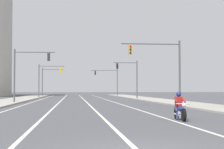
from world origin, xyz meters
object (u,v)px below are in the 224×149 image
object	(u,v)px
motorcycle_with_rider	(180,109)
traffic_signal_far_left	(48,78)
traffic_signal_mid_left	(46,76)
traffic_signal_near_right	(163,62)
traffic_signal_near_left	(26,67)
traffic_signal_mid_right	(130,74)
traffic_signal_far_right	(110,78)

from	to	relation	value
motorcycle_with_rider	traffic_signal_far_left	world-z (taller)	traffic_signal_far_left
motorcycle_with_rider	traffic_signal_mid_left	xyz separation A→B (m)	(-10.36, 52.18, 3.50)
traffic_signal_near_right	traffic_signal_near_left	bearing A→B (deg)	145.97
motorcycle_with_rider	traffic_signal_near_right	world-z (taller)	traffic_signal_near_right
traffic_signal_mid_left	traffic_signal_far_left	xyz separation A→B (m)	(-0.38, 11.99, -0.01)
motorcycle_with_rider	traffic_signal_far_left	bearing A→B (deg)	99.50
motorcycle_with_rider	traffic_signal_near_left	xyz separation A→B (m)	(-10.80, 25.40, 3.50)
traffic_signal_mid_left	traffic_signal_far_left	bearing A→B (deg)	91.81
traffic_signal_far_left	traffic_signal_near_left	bearing A→B (deg)	-90.10
traffic_signal_mid_right	traffic_signal_far_left	bearing A→B (deg)	122.71
traffic_signal_near_right	traffic_signal_far_left	xyz separation A→B (m)	(-13.68, 48.05, -0.07)
motorcycle_with_rider	traffic_signal_far_left	distance (m)	65.16
traffic_signal_mid_right	traffic_signal_mid_left	world-z (taller)	same
motorcycle_with_rider	traffic_signal_far_right	xyz separation A→B (m)	(2.79, 67.11, 3.58)
motorcycle_with_rider	traffic_signal_near_right	distance (m)	16.77
traffic_signal_near_left	traffic_signal_far_right	size ratio (longest dim) A/B	1.00
traffic_signal_mid_left	traffic_signal_far_left	size ratio (longest dim) A/B	1.00
traffic_signal_mid_left	traffic_signal_far_right	bearing A→B (deg)	48.65
motorcycle_with_rider	traffic_signal_near_left	world-z (taller)	traffic_signal_near_left
traffic_signal_near_right	traffic_signal_far_right	distance (m)	50.99
traffic_signal_near_left	motorcycle_with_rider	bearing A→B (deg)	-66.97
motorcycle_with_rider	traffic_signal_mid_right	distance (m)	41.95
motorcycle_with_rider	traffic_signal_mid_right	bearing A→B (deg)	84.88
motorcycle_with_rider	traffic_signal_near_right	size ratio (longest dim) A/B	0.35
traffic_signal_near_left	traffic_signal_mid_right	bearing A→B (deg)	48.17
traffic_signal_near_right	traffic_signal_mid_right	xyz separation A→B (m)	(0.79, 25.52, -0.11)
traffic_signal_mid_right	traffic_signal_far_left	distance (m)	26.77
traffic_signal_near_right	traffic_signal_near_left	size ratio (longest dim) A/B	1.00
motorcycle_with_rider	traffic_signal_mid_right	size ratio (longest dim) A/B	0.35
traffic_signal_near_left	traffic_signal_far_right	xyz separation A→B (m)	(13.59, 41.71, 0.08)
traffic_signal_mid_left	traffic_signal_far_left	distance (m)	12.00
traffic_signal_mid_right	traffic_signal_far_left	size ratio (longest dim) A/B	1.00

